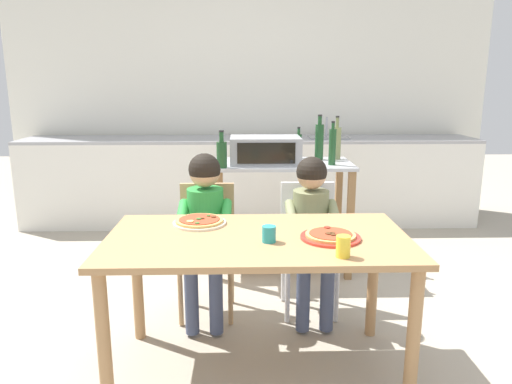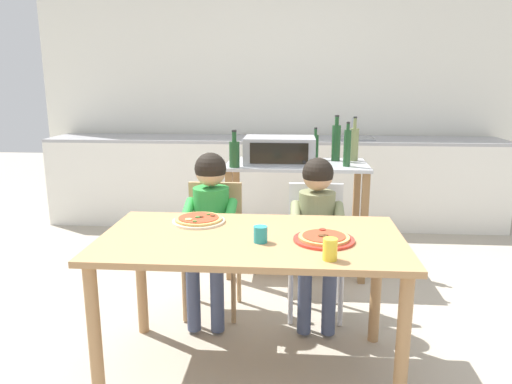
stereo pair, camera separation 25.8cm
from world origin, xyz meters
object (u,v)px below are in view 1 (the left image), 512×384
(child_in_green_shirt, at_px, (205,217))
(pizza_plate_cream, at_px, (199,222))
(bottle_squat_spirits, at_px, (298,145))
(dining_chair_left, at_px, (207,239))
(pizza_plate_red_rimmed, at_px, (330,236))
(kitchen_island_cart, at_px, (282,199))
(bottle_clear_vinegar, at_px, (337,142))
(drinking_cup_teal, at_px, (269,234))
(bottle_slim_sauce, at_px, (222,153))
(bottle_dark_olive_oil, at_px, (319,141))
(dining_table, at_px, (258,255))
(drinking_cup_yellow, at_px, (343,246))
(dining_chair_right, at_px, (309,237))
(child_in_olive_shirt, at_px, (312,218))
(bottle_brown_beer, at_px, (332,146))
(toaster_oven, at_px, (265,150))

(child_in_green_shirt, xyz_separation_m, pizza_plate_cream, (0.00, -0.34, 0.07))
(bottle_squat_spirits, xyz_separation_m, dining_chair_left, (-0.67, -0.88, -0.47))
(pizza_plate_cream, xyz_separation_m, pizza_plate_red_rimmed, (0.65, -0.26, -0.00))
(kitchen_island_cart, xyz_separation_m, pizza_plate_red_rimmed, (0.12, -1.41, 0.17))
(dining_chair_left, bearing_deg, bottle_clear_vinegar, 41.17)
(bottle_squat_spirits, relative_size, pizza_plate_cream, 0.90)
(child_in_green_shirt, height_order, drinking_cup_teal, child_in_green_shirt)
(bottle_slim_sauce, distance_m, bottle_dark_olive_oil, 0.82)
(kitchen_island_cart, bearing_deg, pizza_plate_cream, -114.45)
(dining_table, xyz_separation_m, drinking_cup_yellow, (0.36, -0.29, 0.14))
(dining_table, bearing_deg, drinking_cup_teal, -59.44)
(bottle_dark_olive_oil, bearing_deg, kitchen_island_cart, -156.23)
(bottle_clear_vinegar, xyz_separation_m, dining_chair_right, (-0.32, -0.82, -0.50))
(drinking_cup_teal, xyz_separation_m, drinking_cup_yellow, (0.31, -0.20, 0.01))
(kitchen_island_cart, height_order, dining_table, kitchen_island_cart)
(kitchen_island_cart, height_order, drinking_cup_teal, kitchen_island_cart)
(bottle_slim_sauce, relative_size, bottle_dark_olive_oil, 0.76)
(bottle_slim_sauce, distance_m, drinking_cup_teal, 1.29)
(dining_table, bearing_deg, child_in_green_shirt, 118.37)
(bottle_dark_olive_oil, height_order, pizza_plate_red_rimmed, bottle_dark_olive_oil)
(bottle_squat_spirits, distance_m, child_in_olive_shirt, 1.04)
(kitchen_island_cart, height_order, bottle_dark_olive_oil, bottle_dark_olive_oil)
(bottle_clear_vinegar, xyz_separation_m, drinking_cup_teal, (-0.61, -1.60, -0.22))
(bottle_squat_spirits, height_order, bottle_dark_olive_oil, bottle_dark_olive_oil)
(bottle_brown_beer, height_order, drinking_cup_yellow, bottle_brown_beer)
(bottle_clear_vinegar, distance_m, pizza_plate_red_rimmed, 1.61)
(bottle_clear_vinegar, relative_size, child_in_green_shirt, 0.33)
(child_in_green_shirt, bearing_deg, toaster_oven, 63.37)
(dining_table, distance_m, dining_chair_right, 0.79)
(drinking_cup_teal, bearing_deg, dining_table, 120.56)
(bottle_squat_spirits, height_order, pizza_plate_cream, bottle_squat_spirits)
(bottle_clear_vinegar, height_order, child_in_green_shirt, bottle_clear_vinegar)
(bottle_squat_spirits, relative_size, dining_chair_right, 0.31)
(bottle_clear_vinegar, relative_size, bottle_brown_beer, 1.06)
(dining_chair_left, bearing_deg, kitchen_island_cart, 52.84)
(toaster_oven, height_order, dining_chair_left, toaster_oven)
(bottle_slim_sauce, relative_size, pizza_plate_cream, 0.95)
(pizza_plate_cream, bearing_deg, child_in_olive_shirt, 28.95)
(bottle_squat_spirits, relative_size, child_in_green_shirt, 0.25)
(dining_chair_left, height_order, drinking_cup_teal, dining_chair_left)
(bottle_clear_vinegar, bearing_deg, bottle_slim_sauce, -157.93)
(kitchen_island_cart, relative_size, drinking_cup_teal, 13.68)
(bottle_dark_olive_oil, relative_size, child_in_green_shirt, 0.34)
(dining_table, relative_size, pizza_plate_cream, 5.25)
(bottle_dark_olive_oil, relative_size, child_in_olive_shirt, 0.35)
(dining_chair_left, height_order, child_in_olive_shirt, child_in_olive_shirt)
(bottle_clear_vinegar, distance_m, drinking_cup_teal, 1.73)
(toaster_oven, distance_m, child_in_olive_shirt, 0.87)
(bottle_slim_sauce, relative_size, pizza_plate_red_rimmed, 0.92)
(kitchen_island_cart, distance_m, bottle_squat_spirits, 0.46)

